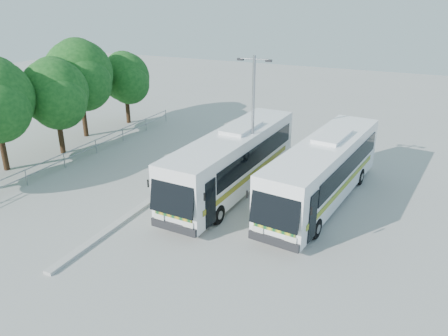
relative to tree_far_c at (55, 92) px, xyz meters
The scene contains 9 objects.
ground 13.82m from the tree_far_c, 22.81° to the right, with size 100.00×100.00×0.00m, color #9E9E99.
kerb_divider 11.12m from the tree_far_c, 17.50° to the right, with size 0.40×16.00×0.15m, color #B2B2AD.
railing 4.25m from the tree_far_c, 27.35° to the right, with size 0.06×22.00×1.00m.
tree_far_c is the anchor object (origin of this frame).
tree_far_d 3.93m from the tree_far_c, 107.83° to the left, with size 5.62×5.30×7.33m.
tree_far_e 8.22m from the tree_far_c, 93.54° to the left, with size 4.54×4.28×5.92m.
coach_main 13.44m from the tree_far_c, ahead, with size 3.10×12.10×3.33m.
coach_adjacent 18.21m from the tree_far_c, ahead, with size 3.76×12.05×3.29m.
lamppost 14.12m from the tree_far_c, ahead, with size 1.83×0.32×7.46m.
Camera 1 is at (10.18, -16.07, 10.40)m, focal length 35.00 mm.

